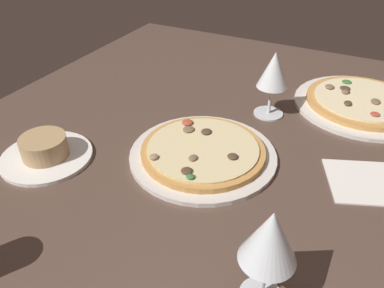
{
  "coord_description": "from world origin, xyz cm",
  "views": [
    {
      "loc": [
        -58.25,
        -32.04,
        52.19
      ],
      "look_at": [
        0.64,
        -2.25,
        7.0
      ],
      "focal_mm": 36.06,
      "sensor_mm": 36.0,
      "label": 1
    }
  ],
  "objects": [
    {
      "name": "ramekin_on_saucer",
      "position": [
        -13.94,
        24.53,
        5.9
      ],
      "size": [
        18.9,
        18.9,
        5.17
      ],
      "color": "white",
      "rests_on": "dining_table"
    },
    {
      "name": "pizza_main",
      "position": [
        1.28,
        -4.48,
        5.18
      ],
      "size": [
        30.84,
        30.84,
        3.33
      ],
      "color": "silver",
      "rests_on": "dining_table"
    },
    {
      "name": "dining_table",
      "position": [
        0.0,
        0.0,
        2.0
      ],
      "size": [
        150.0,
        110.0,
        4.0
      ],
      "primitive_type": "cube",
      "color": "brown",
      "rests_on": "ground"
    },
    {
      "name": "paper_menu",
      "position": [
        8.65,
        -38.05,
        4.15
      ],
      "size": [
        19.03,
        21.83,
        0.3
      ],
      "primitive_type": "cube",
      "rotation": [
        0.0,
        0.0,
        0.37
      ],
      "color": "white",
      "rests_on": "dining_table"
    },
    {
      "name": "pizza_side",
      "position": [
        39.52,
        -31.56,
        5.16
      ],
      "size": [
        33.95,
        33.95,
        3.35
      ],
      "color": "silver",
      "rests_on": "dining_table"
    },
    {
      "name": "wine_glass_far",
      "position": [
        -24.9,
        -25.94,
        15.57
      ],
      "size": [
        7.61,
        7.61,
        16.22
      ],
      "color": "silver",
      "rests_on": "dining_table"
    },
    {
      "name": "wine_glass_near",
      "position": [
        25.0,
        -11.28,
        15.25
      ],
      "size": [
        7.44,
        7.44,
        16.19
      ],
      "color": "silver",
      "rests_on": "dining_table"
    }
  ]
}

